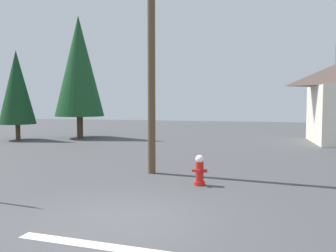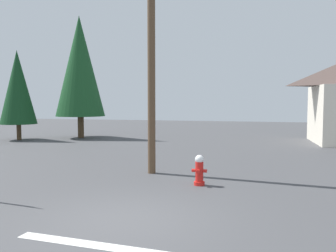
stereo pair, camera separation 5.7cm
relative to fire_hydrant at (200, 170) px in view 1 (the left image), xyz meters
name	(u,v)px [view 1 (the left image)]	position (x,y,z in m)	size (l,w,h in m)	color
ground_plane	(125,221)	(-1.11, -3.57, -0.52)	(80.00, 80.00, 0.10)	#424244
lane_stop_bar	(108,247)	(-0.87, -5.09, -0.47)	(3.69, 0.30, 0.01)	silver
fire_hydrant	(200,170)	(0.00, 0.00, 0.00)	(0.48, 0.41, 0.96)	red
utility_pole	(151,60)	(-2.00, 1.43, 3.66)	(1.60, 0.28, 7.92)	brown
pine_tree_tall_left	(17,87)	(-14.11, 9.95, 3.12)	(2.44, 2.44, 6.10)	#4C3823
pine_tree_mid_left	(79,66)	(-10.70, 12.32, 4.67)	(3.50, 3.50, 8.74)	#4C3823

